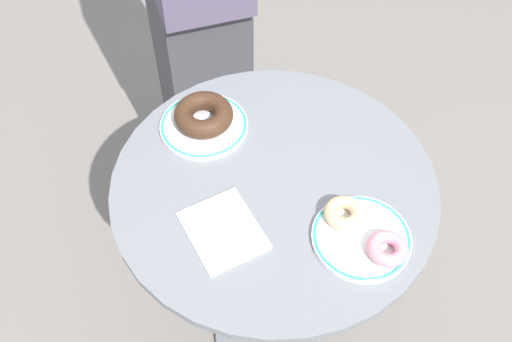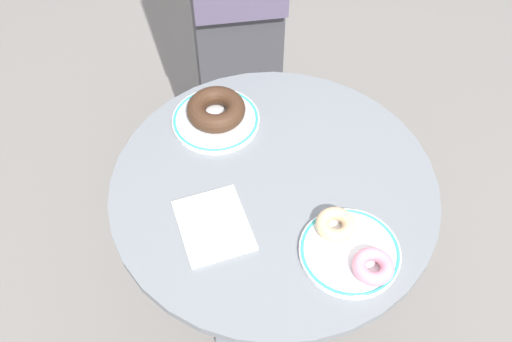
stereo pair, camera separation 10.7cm
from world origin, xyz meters
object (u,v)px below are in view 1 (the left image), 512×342
(plate_left, at_px, (204,125))
(paper_napkin, at_px, (223,230))
(cafe_table, at_px, (272,242))
(donut_chocolate, at_px, (204,115))
(plate_right, at_px, (361,238))
(donut_pink_frosted, at_px, (388,249))
(donut_glazed, at_px, (344,213))

(plate_left, height_order, paper_napkin, plate_left)
(cafe_table, height_order, donut_chocolate, donut_chocolate)
(cafe_table, distance_m, paper_napkin, 0.28)
(plate_right, height_order, donut_pink_frosted, donut_pink_frosted)
(plate_left, xyz_separation_m, paper_napkin, (0.22, -0.14, -0.00))
(donut_pink_frosted, distance_m, donut_glazed, 0.10)
(plate_left, bearing_deg, paper_napkin, -31.26)
(donut_chocolate, height_order, donut_glazed, donut_chocolate)
(plate_left, distance_m, donut_chocolate, 0.03)
(donut_pink_frosted, bearing_deg, plate_right, -171.99)
(donut_glazed, distance_m, paper_napkin, 0.22)
(paper_napkin, bearing_deg, plate_left, 148.74)
(donut_chocolate, relative_size, donut_glazed, 1.71)
(donut_pink_frosted, distance_m, paper_napkin, 0.29)
(plate_right, distance_m, donut_pink_frosted, 0.05)
(plate_right, relative_size, paper_napkin, 1.21)
(cafe_table, distance_m, donut_chocolate, 0.33)
(plate_left, xyz_separation_m, plate_right, (0.40, 0.04, -0.00))
(cafe_table, height_order, plate_right, plate_right)
(donut_glazed, bearing_deg, plate_right, -6.28)
(plate_right, distance_m, donut_glazed, 0.05)
(cafe_table, bearing_deg, donut_glazed, 11.43)
(donut_chocolate, xyz_separation_m, paper_napkin, (0.23, -0.14, -0.03))
(plate_right, height_order, donut_glazed, donut_glazed)
(donut_chocolate, distance_m, donut_glazed, 0.36)
(donut_pink_frosted, bearing_deg, plate_left, -174.40)
(plate_left, xyz_separation_m, donut_glazed, (0.35, 0.04, 0.02))
(paper_napkin, bearing_deg, cafe_table, 98.18)
(plate_left, relative_size, paper_napkin, 1.25)
(donut_chocolate, distance_m, donut_pink_frosted, 0.46)
(cafe_table, height_order, donut_glazed, donut_glazed)
(cafe_table, xyz_separation_m, donut_chocolate, (-0.21, -0.01, 0.26))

